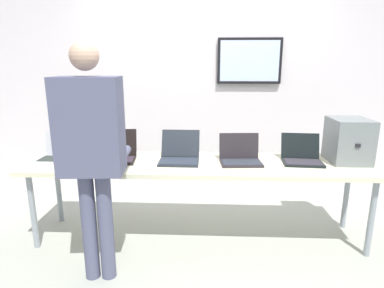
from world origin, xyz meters
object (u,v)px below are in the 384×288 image
laptop_station_2 (180,154)px  coffee_mug (92,165)px  laptop_station_0 (61,153)px  person (91,143)px  laptop_station_1 (117,153)px  laptop_station_3 (240,156)px  laptop_station_4 (302,156)px  equipment_box (348,140)px  workbench (199,167)px

laptop_station_2 → coffee_mug: 0.77m
laptop_station_0 → person: bearing=-50.6°
laptop_station_1 → person: 0.72m
laptop_station_0 → laptop_station_3: size_ratio=0.93×
laptop_station_0 → laptop_station_3: 1.66m
laptop_station_4 → person: size_ratio=0.21×
laptop_station_0 → coffee_mug: bearing=-36.6°
equipment_box → laptop_station_4: (-0.41, -0.04, -0.14)m
laptop_station_3 → coffee_mug: size_ratio=4.56×
laptop_station_2 → equipment_box: bearing=2.0°
laptop_station_0 → laptop_station_2: (1.11, -0.01, 0.00)m
laptop_station_4 → workbench: bearing=-176.5°
equipment_box → laptop_station_1: size_ratio=1.04×
laptop_station_1 → coffee_mug: (-0.12, -0.30, -0.02)m
equipment_box → person: bearing=-160.9°
workbench → person: 1.04m
laptop_station_0 → laptop_station_4: size_ratio=0.98×
laptop_station_3 → laptop_station_4: (0.55, 0.04, -0.00)m
equipment_box → person: 2.20m
laptop_station_1 → laptop_station_3: laptop_station_1 is taller
workbench → laptop_station_3: size_ratio=8.16×
equipment_box → laptop_station_0: size_ratio=1.11×
laptop_station_4 → person: (-1.66, -0.68, 0.27)m
coffee_mug → laptop_station_3: bearing=12.1°
workbench → laptop_station_2: (-0.18, 0.04, 0.11)m
laptop_station_4 → coffee_mug: (-1.81, -0.31, -0.01)m
laptop_station_1 → laptop_station_4: (1.69, 0.01, -0.00)m
equipment_box → laptop_station_1: (-2.10, -0.05, -0.14)m
laptop_station_0 → laptop_station_2: size_ratio=0.94×
laptop_station_0 → laptop_station_4: laptop_station_0 is taller
laptop_station_2 → laptop_station_3: (0.55, -0.02, -0.00)m
laptop_station_1 → coffee_mug: bearing=-112.7°
laptop_station_0 → workbench: bearing=-2.2°
laptop_station_1 → laptop_station_2: bearing=-0.5°
coffee_mug → person: bearing=-68.3°
workbench → person: size_ratio=1.77×
laptop_station_1 → person: size_ratio=0.22×
laptop_station_4 → person: bearing=-157.9°
laptop_station_0 → equipment_box: bearing=1.0°
workbench → coffee_mug: coffee_mug is taller
equipment_box → laptop_station_2: (-1.52, -0.05, -0.14)m
workbench → laptop_station_3: (0.37, 0.02, 0.11)m
laptop_station_4 → coffee_mug: bearing=-170.4°
laptop_station_0 → laptop_station_3: laptop_station_3 is taller
laptop_station_3 → person: (-1.11, -0.64, 0.27)m
equipment_box → laptop_station_3: (-0.97, -0.08, -0.14)m
laptop_station_1 → person: (0.02, -0.67, 0.26)m
laptop_station_0 → laptop_station_4: bearing=0.2°
equipment_box → laptop_station_0: 2.63m
laptop_station_4 → laptop_station_3: bearing=-176.3°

